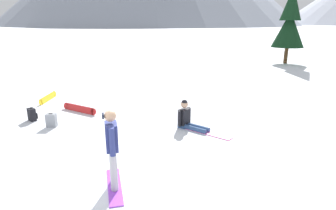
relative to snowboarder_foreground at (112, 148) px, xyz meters
name	(u,v)px	position (x,y,z in m)	size (l,w,h in m)	color
ground_plane	(89,176)	(-0.74, 0.20, -0.91)	(800.00, 800.00, 0.00)	white
snowboarder_foreground	(112,148)	(0.00, 0.00, 0.00)	(0.99, 1.38, 1.71)	#993FD8
snowboarder_midground	(189,119)	(0.69, 3.82, -0.59)	(1.83, 1.03, 0.93)	#335184
loose_snowboard_near_right	(80,109)	(-3.72, 4.23, -0.78)	(1.71, 0.47, 0.26)	red
loose_snowboard_far_spare	(48,98)	(-5.99, 5.19, -0.78)	(0.54, 1.64, 0.25)	yellow
backpack_black	(32,115)	(-4.73, 2.88, -0.69)	(0.38, 0.36, 0.47)	black
backpack_grey	(52,120)	(-3.67, 2.58, -0.69)	(0.36, 0.33, 0.47)	gray
pine_tree_leaning	(290,22)	(4.74, 20.40, 2.31)	(2.49, 2.49, 5.90)	#472D19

